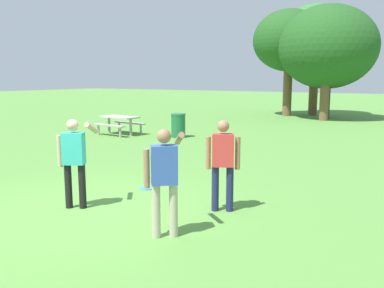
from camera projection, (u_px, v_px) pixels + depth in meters
name	position (u px, v px, depth m)	size (l,w,h in m)	color
ground_plane	(89.00, 209.00, 7.53)	(120.00, 120.00, 0.00)	#568E3D
person_thrower	(74.00, 156.00, 7.47)	(0.55, 0.83, 1.64)	black
person_catcher	(223.00, 160.00, 7.29)	(0.55, 0.37, 1.64)	#1E234C
person_bystander	(164.00, 174.00, 6.09)	(0.48, 0.84, 1.64)	#B7AD93
frisbee	(147.00, 188.00, 8.91)	(0.29, 0.29, 0.03)	#2D9EDB
picnic_table_near	(120.00, 121.00, 17.23)	(1.83, 1.58, 0.77)	#B2ADA3
trash_can_beside_table	(178.00, 125.00, 16.45)	(0.59, 0.59, 0.96)	#1E663D
tree_tall_left	(289.00, 41.00, 25.06)	(4.39, 4.39, 6.46)	brown
tree_broad_center	(316.00, 37.00, 25.57)	(4.57, 4.57, 6.85)	brown
tree_far_right	(328.00, 47.00, 23.16)	(5.49, 5.49, 6.39)	#4C3823
tree_slender_mid	(327.00, 47.00, 22.32)	(3.47, 3.47, 5.55)	brown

